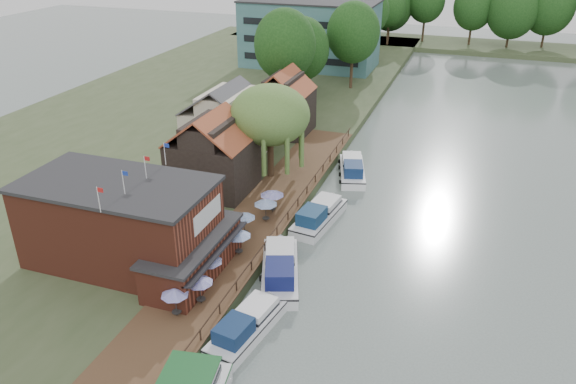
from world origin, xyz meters
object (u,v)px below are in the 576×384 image
(cottage_c, at_px, (284,102))
(umbrella_2, at_px, (209,269))
(cottage_a, at_px, (212,152))
(cruiser_3, at_px, (352,167))
(cottage_b, at_px, (227,119))
(cruiser_2, at_px, (319,213))
(umbrella_4, at_px, (244,224))
(cruiser_1, at_px, (280,265))
(pub, at_px, (141,226))
(umbrella_1, at_px, (200,290))
(umbrella_3, at_px, (238,243))
(cruiser_0, at_px, (247,322))
(willow, at_px, (270,132))
(hotel_block, at_px, (310,34))
(umbrella_6, at_px, (272,201))
(umbrella_0, at_px, (176,302))
(umbrella_5, at_px, (266,210))

(cottage_c, bearing_deg, umbrella_2, -79.88)
(cottage_a, height_order, cruiser_3, cottage_a)
(cottage_b, bearing_deg, cruiser_2, -37.80)
(umbrella_4, distance_m, cruiser_1, 6.16)
(pub, height_order, cruiser_1, pub)
(umbrella_1, relative_size, umbrella_3, 1.00)
(cottage_b, xyz_separation_m, umbrella_4, (9.96, -18.11, -2.96))
(cruiser_2, distance_m, cruiser_3, 12.00)
(umbrella_2, distance_m, umbrella_3, 4.42)
(cruiser_0, distance_m, cruiser_3, 29.48)
(cottage_b, bearing_deg, umbrella_2, -68.32)
(umbrella_1, height_order, cruiser_1, umbrella_1)
(willow, height_order, umbrella_2, willow)
(hotel_block, xyz_separation_m, umbrella_6, (14.73, -59.04, -4.86))
(cottage_b, bearing_deg, cottage_c, 66.04)
(umbrella_0, xyz_separation_m, umbrella_5, (0.98, 15.22, 0.00))
(umbrella_2, xyz_separation_m, cruiser_1, (4.59, 3.76, -1.04))
(umbrella_5, bearing_deg, cruiser_3, 72.72)
(cottage_c, bearing_deg, cruiser_3, -37.06)
(umbrella_6, distance_m, cruiser_0, 16.77)
(umbrella_3, bearing_deg, cruiser_2, 65.21)
(pub, relative_size, hotel_block, 0.79)
(hotel_block, xyz_separation_m, cruiser_0, (18.94, -75.22, -6.08))
(pub, bearing_deg, umbrella_1, -25.88)
(cottage_a, relative_size, willow, 0.82)
(cottage_b, relative_size, umbrella_6, 4.04)
(cottage_a, relative_size, cruiser_1, 0.84)
(umbrella_4, height_order, umbrella_6, same)
(umbrella_4, xyz_separation_m, cruiser_3, (5.63, 18.35, -1.15))
(umbrella_1, relative_size, umbrella_4, 1.00)
(willow, distance_m, cruiser_1, 18.99)
(cottage_c, distance_m, cruiser_2, 23.91)
(cottage_a, distance_m, cruiser_0, 23.02)
(cruiser_3, bearing_deg, cottage_c, 127.21)
(cottage_b, relative_size, umbrella_1, 4.04)
(cottage_c, bearing_deg, umbrella_3, -77.36)
(cottage_c, height_order, umbrella_1, cottage_c)
(cottage_a, bearing_deg, umbrella_6, -21.43)
(pub, relative_size, umbrella_5, 8.42)
(pub, xyz_separation_m, umbrella_2, (6.17, -0.59, -2.36))
(cottage_c, distance_m, umbrella_2, 35.26)
(cottage_a, height_order, cruiser_2, cottage_a)
(hotel_block, height_order, cruiser_0, hotel_block)
(hotel_block, height_order, umbrella_4, hotel_block)
(umbrella_5, bearing_deg, cottage_a, 147.36)
(umbrella_3, bearing_deg, cottage_a, 124.75)
(pub, height_order, umbrella_4, pub)
(cruiser_2, bearing_deg, cruiser_1, -84.73)
(willow, bearing_deg, pub, -99.93)
(cottage_b, relative_size, cruiser_0, 1.07)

